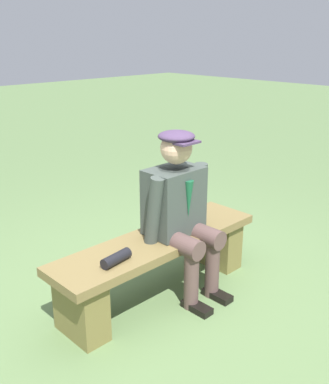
% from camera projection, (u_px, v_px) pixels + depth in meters
% --- Properties ---
extents(ground_plane, '(30.00, 30.00, 0.00)m').
position_uv_depth(ground_plane, '(158.00, 294.00, 3.53)').
color(ground_plane, '#5B7747').
extents(bench, '(1.76, 0.46, 0.48)m').
position_uv_depth(bench, '(158.00, 258.00, 3.42)').
color(bench, brown).
rests_on(bench, ground).
extents(seated_man, '(0.60, 0.62, 1.27)m').
position_uv_depth(seated_man, '(180.00, 206.00, 3.36)').
color(seated_man, '#3D4540').
rests_on(seated_man, ground).
extents(rolled_magazine, '(0.24, 0.10, 0.07)m').
position_uv_depth(rolled_magazine, '(116.00, 258.00, 2.99)').
color(rolled_magazine, black).
rests_on(rolled_magazine, bench).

